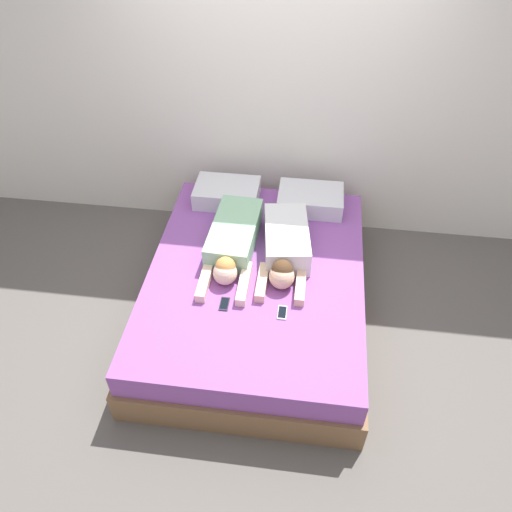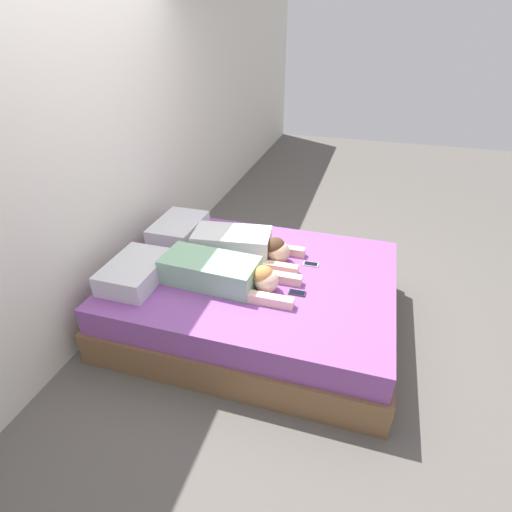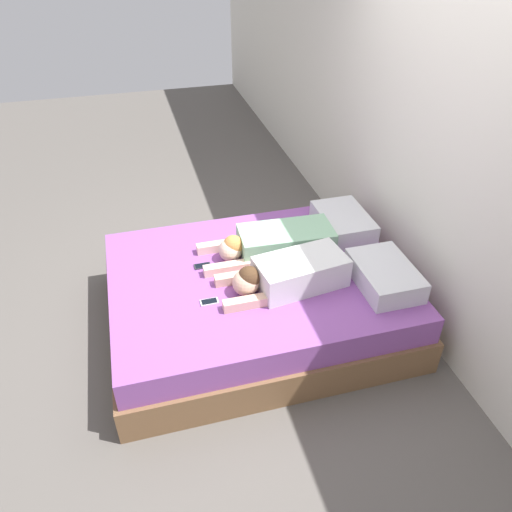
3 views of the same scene
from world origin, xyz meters
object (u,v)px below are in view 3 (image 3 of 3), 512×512
(pillow_head_right, at_px, (384,275))
(person_right, at_px, (288,274))
(pillow_head_left, at_px, (343,222))
(cell_phone_right, at_px, (209,302))
(person_left, at_px, (274,243))
(bed, at_px, (256,298))
(cell_phone_left, at_px, (202,266))

(pillow_head_right, relative_size, person_right, 0.60)
(pillow_head_right, bearing_deg, pillow_head_left, 180.00)
(pillow_head_left, height_order, cell_phone_right, pillow_head_left)
(pillow_head_right, relative_size, cell_phone_right, 4.47)
(cell_phone_right, bearing_deg, pillow_head_right, 83.99)
(pillow_head_left, bearing_deg, cell_phone_right, -64.01)
(person_left, bearing_deg, bed, -43.41)
(pillow_head_right, xyz_separation_m, cell_phone_left, (-0.54, -1.19, -0.07))
(bed, bearing_deg, pillow_head_right, 66.47)
(bed, bearing_deg, pillow_head_left, 113.53)
(pillow_head_right, relative_size, person_left, 0.53)
(cell_phone_left, height_order, cell_phone_right, same)
(bed, height_order, person_right, person_right)
(person_right, height_order, cell_phone_right, person_right)
(person_left, height_order, cell_phone_right, person_left)
(bed, xyz_separation_m, pillow_head_right, (0.36, 0.83, 0.32))
(cell_phone_right, bearing_deg, person_left, 126.95)
(person_right, height_order, cell_phone_left, person_right)
(pillow_head_left, relative_size, person_left, 0.53)
(pillow_head_left, height_order, person_right, person_right)
(bed, bearing_deg, cell_phone_left, -116.04)
(person_right, bearing_deg, cell_phone_right, -86.97)
(bed, distance_m, cell_phone_right, 0.52)
(bed, relative_size, cell_phone_left, 17.59)
(cell_phone_right, bearing_deg, bed, 120.90)
(bed, xyz_separation_m, cell_phone_right, (0.23, -0.39, 0.25))
(bed, height_order, cell_phone_right, cell_phone_right)
(person_left, bearing_deg, pillow_head_left, 103.64)
(pillow_head_left, xyz_separation_m, cell_phone_right, (0.60, -1.22, -0.07))
(pillow_head_right, xyz_separation_m, person_left, (-0.57, -0.63, 0.02))
(pillow_head_left, xyz_separation_m, person_right, (0.57, -0.66, 0.02))
(pillow_head_right, height_order, person_left, person_left)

